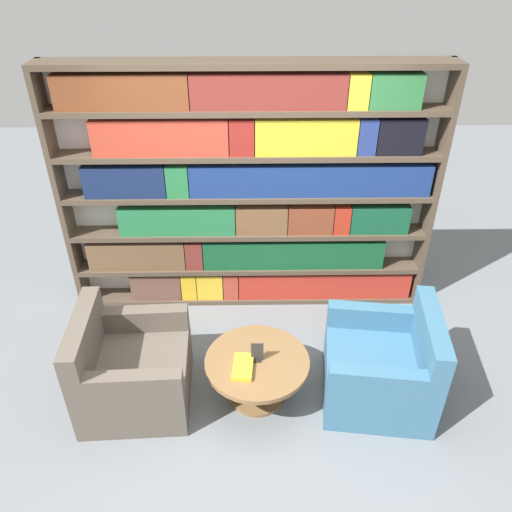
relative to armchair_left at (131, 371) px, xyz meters
name	(u,v)px	position (x,y,z in m)	size (l,w,h in m)	color
ground_plane	(250,408)	(0.96, -0.14, -0.29)	(14.00, 14.00, 0.00)	slate
bookshelf	(251,195)	(0.99, 1.36, 0.90)	(3.50, 0.30, 2.40)	silver
armchair_left	(131,371)	(0.00, 0.00, 0.00)	(0.88, 0.89, 0.84)	brown
armchair_right	(383,368)	(2.04, 0.00, 0.00)	(0.95, 0.96, 0.84)	#386684
coffee_table	(257,370)	(1.02, -0.01, 0.00)	(0.84, 0.84, 0.41)	brown
table_sign	(257,353)	(1.02, -0.01, 0.20)	(0.10, 0.06, 0.18)	black
stray_book	(243,367)	(0.91, -0.10, 0.14)	(0.18, 0.29, 0.04)	gold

